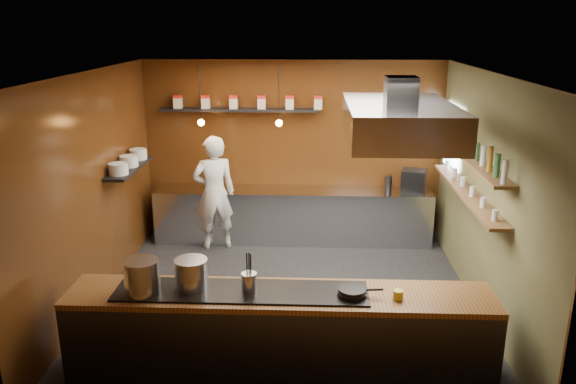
# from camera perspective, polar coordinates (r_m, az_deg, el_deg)

# --- Properties ---
(floor) EXTENTS (5.00, 5.00, 0.00)m
(floor) POSITION_cam_1_polar(r_m,az_deg,el_deg) (7.68, -0.10, -10.89)
(floor) COLOR black
(floor) RESTS_ON ground
(back_wall) EXTENTS (5.00, 0.00, 5.00)m
(back_wall) POSITION_cam_1_polar(r_m,az_deg,el_deg) (9.53, 0.58, 4.27)
(back_wall) COLOR #401D0B
(back_wall) RESTS_ON ground
(left_wall) EXTENTS (0.00, 5.00, 5.00)m
(left_wall) POSITION_cam_1_polar(r_m,az_deg,el_deg) (7.64, -19.19, 0.12)
(left_wall) COLOR #401D0B
(left_wall) RESTS_ON ground
(right_wall) EXTENTS (0.00, 5.00, 5.00)m
(right_wall) POSITION_cam_1_polar(r_m,az_deg,el_deg) (7.43, 19.53, -0.36)
(right_wall) COLOR brown
(right_wall) RESTS_ON ground
(ceiling) EXTENTS (5.00, 5.00, 0.00)m
(ceiling) POSITION_cam_1_polar(r_m,az_deg,el_deg) (6.82, -0.11, 12.01)
(ceiling) COLOR silver
(ceiling) RESTS_ON back_wall
(window_pane) EXTENTS (0.00, 1.00, 1.00)m
(window_pane) POSITION_cam_1_polar(r_m,az_deg,el_deg) (8.92, 16.41, 5.33)
(window_pane) COLOR white
(window_pane) RESTS_ON right_wall
(prep_counter) EXTENTS (4.60, 0.65, 0.90)m
(prep_counter) POSITION_cam_1_polar(r_m,az_deg,el_deg) (9.50, 0.49, -2.37)
(prep_counter) COLOR silver
(prep_counter) RESTS_ON floor
(pass_counter) EXTENTS (4.40, 0.72, 0.94)m
(pass_counter) POSITION_cam_1_polar(r_m,az_deg,el_deg) (6.06, -0.84, -14.03)
(pass_counter) COLOR #38383D
(pass_counter) RESTS_ON floor
(tin_shelf) EXTENTS (2.60, 0.26, 0.04)m
(tin_shelf) POSITION_cam_1_polar(r_m,az_deg,el_deg) (9.33, -5.03, 8.31)
(tin_shelf) COLOR black
(tin_shelf) RESTS_ON back_wall
(plate_shelf) EXTENTS (0.30, 1.40, 0.04)m
(plate_shelf) POSITION_cam_1_polar(r_m,az_deg,el_deg) (8.48, -15.81, 2.37)
(plate_shelf) COLOR black
(plate_shelf) RESTS_ON left_wall
(bottle_shelf_upper) EXTENTS (0.26, 2.80, 0.04)m
(bottle_shelf_upper) POSITION_cam_1_polar(r_m,az_deg,el_deg) (7.56, 18.04, 3.36)
(bottle_shelf_upper) COLOR brown
(bottle_shelf_upper) RESTS_ON right_wall
(bottle_shelf_lower) EXTENTS (0.26, 2.80, 0.04)m
(bottle_shelf_lower) POSITION_cam_1_polar(r_m,az_deg,el_deg) (7.68, 17.73, -0.05)
(bottle_shelf_lower) COLOR brown
(bottle_shelf_lower) RESTS_ON right_wall
(extractor_hood) EXTENTS (1.20, 2.00, 0.72)m
(extractor_hood) POSITION_cam_1_polar(r_m,az_deg,el_deg) (6.56, 11.24, 7.13)
(extractor_hood) COLOR #38383D
(extractor_hood) RESTS_ON ceiling
(pendant_left) EXTENTS (0.10, 0.10, 0.95)m
(pendant_left) POSITION_cam_1_polar(r_m,az_deg,el_deg) (8.78, -8.84, 7.32)
(pendant_left) COLOR black
(pendant_left) RESTS_ON ceiling
(pendant_right) EXTENTS (0.10, 0.10, 0.95)m
(pendant_right) POSITION_cam_1_polar(r_m,az_deg,el_deg) (8.63, -0.93, 7.35)
(pendant_right) COLOR black
(pendant_right) RESTS_ON ceiling
(storage_tins) EXTENTS (2.43, 0.13, 0.22)m
(storage_tins) POSITION_cam_1_polar(r_m,az_deg,el_deg) (9.30, -4.12, 9.12)
(storage_tins) COLOR beige
(storage_tins) RESTS_ON tin_shelf
(plate_stacks) EXTENTS (0.26, 1.16, 0.16)m
(plate_stacks) POSITION_cam_1_polar(r_m,az_deg,el_deg) (8.45, -15.87, 3.03)
(plate_stacks) COLOR silver
(plate_stacks) RESTS_ON plate_shelf
(bottles) EXTENTS (0.06, 2.66, 0.24)m
(bottles) POSITION_cam_1_polar(r_m,az_deg,el_deg) (7.53, 18.14, 4.40)
(bottles) COLOR silver
(bottles) RESTS_ON bottle_shelf_upper
(wine_glasses) EXTENTS (0.07, 2.37, 0.13)m
(wine_glasses) POSITION_cam_1_polar(r_m,az_deg,el_deg) (7.65, 17.78, 0.56)
(wine_glasses) COLOR silver
(wine_glasses) RESTS_ON bottle_shelf_lower
(stockpot_large) EXTENTS (0.37, 0.37, 0.35)m
(stockpot_large) POSITION_cam_1_polar(r_m,az_deg,el_deg) (5.92, -14.61, -8.31)
(stockpot_large) COLOR #B0B3B7
(stockpot_large) RESTS_ON pass_counter
(stockpot_small) EXTENTS (0.42, 0.42, 0.32)m
(stockpot_small) POSITION_cam_1_polar(r_m,az_deg,el_deg) (5.90, -9.78, -8.21)
(stockpot_small) COLOR silver
(stockpot_small) RESTS_ON pass_counter
(utensil_crock) EXTENTS (0.17, 0.17, 0.21)m
(utensil_crock) POSITION_cam_1_polar(r_m,az_deg,el_deg) (5.78, -3.97, -9.17)
(utensil_crock) COLOR silver
(utensil_crock) RESTS_ON pass_counter
(frying_pan) EXTENTS (0.47, 0.30, 0.07)m
(frying_pan) POSITION_cam_1_polar(r_m,az_deg,el_deg) (5.77, 6.56, -10.07)
(frying_pan) COLOR black
(frying_pan) RESTS_ON pass_counter
(butter_jar) EXTENTS (0.11, 0.11, 0.09)m
(butter_jar) POSITION_cam_1_polar(r_m,az_deg,el_deg) (5.81, 11.12, -10.19)
(butter_jar) COLOR gold
(butter_jar) RESTS_ON pass_counter
(espresso_machine) EXTENTS (0.45, 0.44, 0.37)m
(espresso_machine) POSITION_cam_1_polar(r_m,az_deg,el_deg) (9.41, 12.62, 1.10)
(espresso_machine) COLOR black
(espresso_machine) RESTS_ON prep_counter
(chef) EXTENTS (0.79, 0.65, 1.88)m
(chef) POSITION_cam_1_polar(r_m,az_deg,el_deg) (9.13, -7.50, -0.08)
(chef) COLOR white
(chef) RESTS_ON floor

